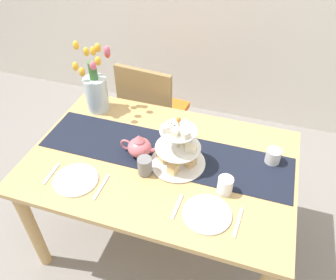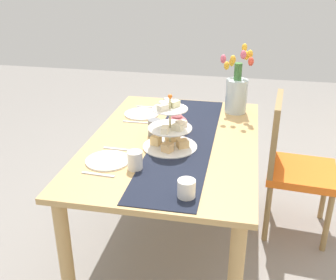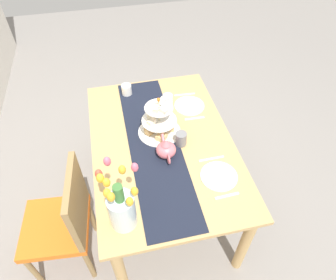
# 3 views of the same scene
# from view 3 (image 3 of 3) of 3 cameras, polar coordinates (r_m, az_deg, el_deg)

# --- Properties ---
(ground_plane) EXTENTS (8.00, 8.00, 0.00)m
(ground_plane) POSITION_cam_3_polar(r_m,az_deg,el_deg) (2.65, -0.86, -11.17)
(ground_plane) COLOR gray
(dining_table) EXTENTS (1.45, 0.96, 0.73)m
(dining_table) POSITION_cam_3_polar(r_m,az_deg,el_deg) (2.15, -1.04, -2.31)
(dining_table) COLOR tan
(dining_table) RESTS_ON ground_plane
(chair_left) EXTENTS (0.46, 0.46, 0.91)m
(chair_left) POSITION_cam_3_polar(r_m,az_deg,el_deg) (2.09, -18.94, -14.06)
(chair_left) COLOR olive
(chair_left) RESTS_ON ground_plane
(table_runner) EXTENTS (1.41, 0.34, 0.00)m
(table_runner) POSITION_cam_3_polar(r_m,az_deg,el_deg) (2.06, -2.71, -0.62)
(table_runner) COLOR black
(table_runner) RESTS_ON dining_table
(tiered_cake_stand) EXTENTS (0.30, 0.30, 0.30)m
(tiered_cake_stand) POSITION_cam_3_polar(r_m,az_deg,el_deg) (2.07, -1.68, 3.37)
(tiered_cake_stand) COLOR beige
(tiered_cake_stand) RESTS_ON table_runner
(teapot) EXTENTS (0.24, 0.13, 0.14)m
(teapot) POSITION_cam_3_polar(r_m,az_deg,el_deg) (1.95, -0.37, -1.77)
(teapot) COLOR #D66B75
(teapot) RESTS_ON table_runner
(tulip_vase) EXTENTS (0.24, 0.21, 0.44)m
(tulip_vase) POSITION_cam_3_polar(r_m,az_deg,el_deg) (1.61, -8.79, -12.34)
(tulip_vase) COLOR silver
(tulip_vase) RESTS_ON dining_table
(cream_jug) EXTENTS (0.08, 0.08, 0.08)m
(cream_jug) POSITION_cam_3_polar(r_m,az_deg,el_deg) (2.46, -7.81, 9.38)
(cream_jug) COLOR white
(cream_jug) RESTS_ON dining_table
(dinner_plate_left) EXTENTS (0.23, 0.23, 0.01)m
(dinner_plate_left) POSITION_cam_3_polar(r_m,az_deg,el_deg) (1.91, 9.58, -6.74)
(dinner_plate_left) COLOR white
(dinner_plate_left) RESTS_ON dining_table
(fork_left) EXTENTS (0.02, 0.15, 0.01)m
(fork_left) POSITION_cam_3_polar(r_m,az_deg,el_deg) (1.84, 11.07, -10.30)
(fork_left) COLOR silver
(fork_left) RESTS_ON dining_table
(knife_left) EXTENTS (0.02, 0.17, 0.01)m
(knife_left) POSITION_cam_3_polar(r_m,az_deg,el_deg) (1.99, 8.20, -3.52)
(knife_left) COLOR silver
(knife_left) RESTS_ON dining_table
(dinner_plate_right) EXTENTS (0.23, 0.23, 0.01)m
(dinner_plate_right) POSITION_cam_3_polar(r_m,az_deg,el_deg) (2.35, 4.05, 6.47)
(dinner_plate_right) COLOR white
(dinner_plate_right) RESTS_ON dining_table
(fork_right) EXTENTS (0.02, 0.15, 0.01)m
(fork_right) POSITION_cam_3_polar(r_m,az_deg,el_deg) (2.25, 5.03, 4.09)
(fork_right) COLOR silver
(fork_right) RESTS_ON dining_table
(knife_right) EXTENTS (0.02, 0.17, 0.01)m
(knife_right) POSITION_cam_3_polar(r_m,az_deg,el_deg) (2.46, 3.14, 8.58)
(knife_right) COLOR silver
(knife_right) RESTS_ON dining_table
(mug_grey) EXTENTS (0.08, 0.08, 0.09)m
(mug_grey) POSITION_cam_3_polar(r_m,az_deg,el_deg) (2.02, 2.47, 0.25)
(mug_grey) COLOR slate
(mug_grey) RESTS_ON table_runner
(mug_white_text) EXTENTS (0.08, 0.08, 0.09)m
(mug_white_text) POSITION_cam_3_polar(r_m,az_deg,el_deg) (2.33, -0.05, 7.50)
(mug_white_text) COLOR white
(mug_white_text) RESTS_ON dining_table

